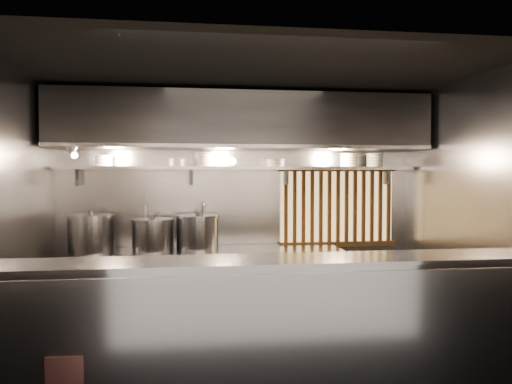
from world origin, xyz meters
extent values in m
plane|color=black|center=(0.00, 0.00, 0.00)|extent=(4.50, 4.50, 0.00)
plane|color=black|center=(0.00, 0.00, 2.80)|extent=(4.50, 4.50, 0.00)
plane|color=gray|center=(0.00, 1.50, 1.40)|extent=(4.50, 0.00, 4.50)
plane|color=gray|center=(-2.25, 0.00, 1.40)|extent=(0.00, 3.00, 3.00)
plane|color=gray|center=(2.25, 0.00, 1.40)|extent=(0.00, 3.00, 3.00)
cube|color=gray|center=(0.00, -0.95, 0.55)|extent=(4.50, 0.50, 1.10)
cube|color=#939399|center=(0.00, -1.21, 0.55)|extent=(4.50, 0.02, 1.01)
cube|color=gray|center=(0.00, -0.95, 1.11)|extent=(4.50, 0.56, 0.03)
cube|color=gray|center=(-0.30, 1.13, 0.45)|extent=(3.00, 0.70, 0.90)
cube|color=gray|center=(0.00, 1.32, 1.88)|extent=(4.40, 0.34, 0.04)
cube|color=#2D2D30|center=(0.00, 1.10, 2.42)|extent=(4.40, 0.80, 0.65)
cube|color=gray|center=(0.00, 0.70, 2.12)|extent=(4.40, 0.03, 0.04)
cube|color=#FFCB72|center=(1.30, 1.48, 1.38)|extent=(1.50, 0.02, 0.92)
cube|color=brown|center=(1.30, 1.43, 1.87)|extent=(1.56, 0.06, 0.06)
cube|color=brown|center=(1.30, 1.43, 0.89)|extent=(1.56, 0.06, 0.06)
cube|color=brown|center=(0.61, 1.43, 1.38)|extent=(0.04, 0.04, 0.92)
cube|color=brown|center=(0.72, 1.43, 1.38)|extent=(0.04, 0.04, 0.92)
cube|color=brown|center=(0.84, 1.43, 1.38)|extent=(0.04, 0.04, 0.92)
cube|color=brown|center=(0.95, 1.43, 1.38)|extent=(0.04, 0.04, 0.92)
cube|color=brown|center=(1.07, 1.43, 1.38)|extent=(0.04, 0.04, 0.92)
cube|color=brown|center=(1.18, 1.43, 1.38)|extent=(0.04, 0.04, 0.92)
cube|color=brown|center=(1.30, 1.43, 1.38)|extent=(0.04, 0.04, 0.92)
cube|color=brown|center=(1.42, 1.43, 1.38)|extent=(0.04, 0.04, 0.92)
cube|color=brown|center=(1.53, 1.43, 1.38)|extent=(0.04, 0.04, 0.92)
cube|color=brown|center=(1.65, 1.43, 1.38)|extent=(0.04, 0.04, 0.92)
cube|color=brown|center=(1.76, 1.43, 1.38)|extent=(0.04, 0.04, 0.92)
cube|color=brown|center=(1.88, 1.43, 1.38)|extent=(0.04, 0.04, 0.92)
cube|color=brown|center=(1.99, 1.43, 1.38)|extent=(0.04, 0.04, 0.92)
cylinder|color=silver|center=(-1.15, 1.45, 1.19)|extent=(0.03, 0.03, 0.48)
sphere|color=silver|center=(-1.15, 1.45, 1.43)|extent=(0.04, 0.04, 0.04)
cylinder|color=silver|center=(-1.15, 1.32, 1.43)|extent=(0.03, 0.26, 0.03)
sphere|color=silver|center=(-1.15, 1.19, 1.43)|extent=(0.04, 0.04, 0.04)
cylinder|color=silver|center=(-1.15, 1.19, 1.36)|extent=(0.03, 0.03, 0.14)
cylinder|color=silver|center=(-0.45, 1.45, 1.19)|extent=(0.03, 0.03, 0.48)
sphere|color=silver|center=(-0.45, 1.45, 1.43)|extent=(0.04, 0.04, 0.04)
cylinder|color=silver|center=(-0.45, 1.32, 1.43)|extent=(0.03, 0.26, 0.03)
sphere|color=silver|center=(-0.45, 1.19, 1.43)|extent=(0.04, 0.04, 0.04)
cylinder|color=silver|center=(-0.45, 1.19, 1.36)|extent=(0.03, 0.03, 0.14)
cone|color=gray|center=(-1.90, 0.85, 2.07)|extent=(0.25, 0.27, 0.20)
sphere|color=#FFE0B2|center=(-1.87, 0.83, 2.01)|extent=(0.07, 0.07, 0.07)
cylinder|color=#2D2D30|center=(-1.90, 0.95, 2.15)|extent=(0.02, 0.22, 0.02)
cylinder|color=#2D2D30|center=(-0.10, 1.20, 2.04)|extent=(0.01, 0.01, 0.12)
sphere|color=#FFE0B2|center=(-0.10, 1.20, 1.96)|extent=(0.09, 0.09, 0.09)
cylinder|color=gray|center=(-1.75, 1.09, 1.10)|extent=(0.67, 0.67, 0.41)
cylinder|color=gray|center=(-1.75, 1.09, 1.32)|extent=(0.70, 0.70, 0.03)
cylinder|color=#2D2D30|center=(-1.75, 1.09, 1.36)|extent=(0.06, 0.06, 0.04)
cylinder|color=gray|center=(-1.05, 1.10, 1.08)|extent=(0.52, 0.52, 0.35)
cylinder|color=gray|center=(-1.05, 1.10, 1.27)|extent=(0.55, 0.55, 0.03)
cylinder|color=#2D2D30|center=(-1.05, 1.10, 1.30)|extent=(0.06, 0.06, 0.04)
cylinder|color=gray|center=(-0.53, 1.16, 1.09)|extent=(0.62, 0.62, 0.38)
cylinder|color=gray|center=(-0.53, 1.16, 1.30)|extent=(0.66, 0.66, 0.03)
cylinder|color=#2D2D30|center=(-0.53, 1.16, 1.33)|extent=(0.06, 0.06, 0.04)
cube|color=red|center=(-1.52, -1.22, 0.33)|extent=(0.26, 0.04, 0.36)
cylinder|color=silver|center=(-1.64, 1.32, 1.92)|extent=(0.21, 0.21, 0.03)
cylinder|color=silver|center=(-1.64, 1.32, 1.96)|extent=(0.21, 0.21, 0.03)
cylinder|color=silver|center=(-1.64, 1.32, 2.00)|extent=(0.21, 0.21, 0.03)
cylinder|color=silver|center=(-1.64, 1.32, 2.02)|extent=(0.22, 0.22, 0.01)
cylinder|color=silver|center=(-0.77, 1.32, 1.92)|extent=(0.20, 0.20, 0.03)
cylinder|color=silver|center=(-0.77, 1.32, 1.96)|extent=(0.20, 0.20, 0.03)
cylinder|color=silver|center=(-0.77, 1.32, 1.99)|extent=(0.22, 0.22, 0.01)
cylinder|color=silver|center=(-0.44, 1.32, 1.92)|extent=(0.23, 0.23, 0.03)
cylinder|color=silver|center=(-0.44, 1.32, 1.96)|extent=(0.23, 0.23, 0.03)
cylinder|color=silver|center=(-0.44, 1.32, 2.00)|extent=(0.23, 0.23, 0.03)
cylinder|color=silver|center=(-0.44, 1.32, 2.03)|extent=(0.23, 0.23, 0.03)
cylinder|color=silver|center=(-0.44, 1.32, 2.06)|extent=(0.24, 0.24, 0.01)
cylinder|color=silver|center=(0.45, 1.32, 1.92)|extent=(0.22, 0.22, 0.03)
cylinder|color=silver|center=(0.45, 1.32, 1.96)|extent=(0.22, 0.22, 0.03)
cylinder|color=silver|center=(0.45, 1.32, 1.99)|extent=(0.24, 0.24, 0.01)
cylinder|color=silver|center=(1.40, 1.32, 1.92)|extent=(0.21, 0.21, 0.03)
cylinder|color=silver|center=(1.40, 1.32, 1.96)|extent=(0.21, 0.21, 0.03)
cylinder|color=silver|center=(1.40, 1.32, 2.00)|extent=(0.21, 0.21, 0.03)
cylinder|color=silver|center=(1.40, 1.32, 2.03)|extent=(0.21, 0.21, 0.03)
cylinder|color=silver|center=(1.40, 1.32, 2.06)|extent=(0.22, 0.22, 0.01)
cylinder|color=silver|center=(1.75, 1.32, 1.92)|extent=(0.21, 0.21, 0.03)
cylinder|color=silver|center=(1.75, 1.32, 1.96)|extent=(0.21, 0.21, 0.03)
cylinder|color=silver|center=(1.75, 1.32, 2.00)|extent=(0.21, 0.21, 0.03)
cylinder|color=silver|center=(1.75, 1.32, 2.03)|extent=(0.21, 0.21, 0.03)
cylinder|color=silver|center=(1.75, 1.32, 2.06)|extent=(0.23, 0.23, 0.01)
camera|label=1|loc=(-0.65, -4.85, 1.80)|focal=35.00mm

